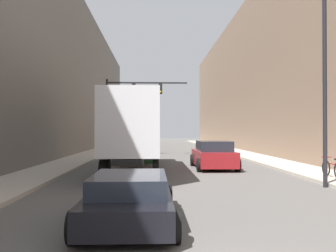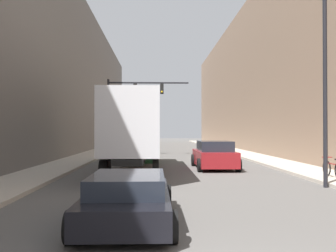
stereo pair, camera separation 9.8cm
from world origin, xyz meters
name	(u,v)px [view 2 (the right image)]	position (x,y,z in m)	size (l,w,h in m)	color
sidewalk_right	(241,153)	(6.67, 30.00, 0.07)	(2.51, 80.00, 0.15)	#B2A899
sidewalk_left	(95,153)	(-6.67, 30.00, 0.07)	(2.51, 80.00, 0.15)	#B2A899
building_right	(286,72)	(10.92, 30.00, 7.60)	(6.00, 80.00, 15.20)	#846B56
building_left	(48,73)	(-10.92, 30.00, 7.38)	(6.00, 80.00, 14.75)	#66605B
semi_truck	(136,130)	(-2.20, 16.15, 2.19)	(2.40, 12.94, 3.83)	silver
sedan_car	(128,198)	(-1.78, 4.59, 0.57)	(2.12, 4.56, 1.15)	black
suv_car	(214,155)	(2.14, 16.82, 0.75)	(2.25, 4.59, 1.57)	maroon
traffic_signal_gantry	(128,103)	(-3.60, 28.30, 4.58)	(7.05, 0.35, 6.60)	black
street_lamp	(325,54)	(5.26, 9.77, 5.03)	(0.44, 0.44, 8.03)	black
parked_bicycle	(333,169)	(6.30, 11.37, 0.53)	(0.44, 1.82, 0.86)	black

